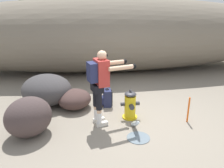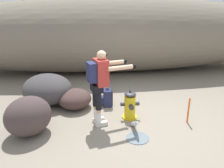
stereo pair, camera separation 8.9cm
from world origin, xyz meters
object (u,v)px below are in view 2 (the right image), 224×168
at_px(spare_backpack, 107,98).
at_px(boulder_large, 47,89).
at_px(boulder_mid, 75,99).
at_px(boulder_small, 28,116).
at_px(survey_stake, 188,110).
at_px(fire_hydrant, 130,105).
at_px(utility_worker, 100,79).

height_order(spare_backpack, boulder_large, boulder_large).
height_order(spare_backpack, boulder_mid, boulder_mid).
distance_m(spare_backpack, boulder_large, 1.60).
bearing_deg(spare_backpack, boulder_mid, 2.23).
xyz_separation_m(boulder_small, survey_stake, (3.42, 0.08, -0.10)).
bearing_deg(boulder_large, fire_hydrant, -28.01).
relative_size(fire_hydrant, spare_backpack, 1.48).
relative_size(boulder_large, boulder_small, 1.39).
bearing_deg(boulder_mid, survey_stake, -23.05).
xyz_separation_m(utility_worker, survey_stake, (1.93, -0.17, -0.75)).
relative_size(utility_worker, boulder_mid, 1.86).
relative_size(spare_backpack, boulder_small, 0.49).
distance_m(utility_worker, survey_stake, 2.08).
bearing_deg(fire_hydrant, survey_stake, -16.14).
distance_m(fire_hydrant, boulder_small, 2.21).
distance_m(boulder_large, boulder_mid, 0.82).
distance_m(fire_hydrant, spare_backpack, 0.87).
bearing_deg(boulder_large, boulder_small, -95.72).
height_order(boulder_large, survey_stake, boulder_large).
relative_size(utility_worker, boulder_small, 1.72).
relative_size(utility_worker, spare_backpack, 3.51).
bearing_deg(survey_stake, boulder_mid, 156.95).
xyz_separation_m(spare_backpack, survey_stake, (1.71, -1.10, 0.08)).
xyz_separation_m(fire_hydrant, spare_backpack, (-0.46, 0.74, -0.10)).
xyz_separation_m(fire_hydrant, boulder_large, (-2.01, 1.07, 0.08)).
distance_m(spare_backpack, boulder_small, 2.08).
height_order(utility_worker, boulder_large, utility_worker).
bearing_deg(boulder_mid, spare_backpack, 1.21).
height_order(utility_worker, boulder_small, utility_worker).
relative_size(boulder_small, survey_stake, 1.60).
bearing_deg(utility_worker, boulder_mid, 108.19).
xyz_separation_m(spare_backpack, boulder_small, (-1.71, -1.18, 0.19)).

